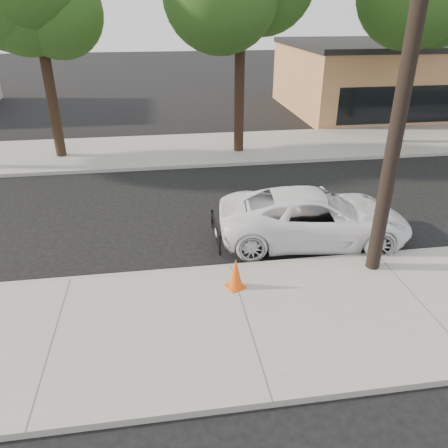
% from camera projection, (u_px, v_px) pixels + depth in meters
% --- Properties ---
extents(ground, '(120.00, 120.00, 0.00)m').
position_uv_depth(ground, '(219.00, 233.00, 13.21)').
color(ground, black).
rests_on(ground, ground).
extents(near_sidewalk, '(90.00, 4.40, 0.15)m').
position_uv_depth(near_sidewalk, '(247.00, 322.00, 9.37)').
color(near_sidewalk, gray).
rests_on(near_sidewalk, ground).
extents(far_sidewalk, '(90.00, 5.00, 0.15)m').
position_uv_depth(far_sidewalk, '(194.00, 149.00, 20.69)').
color(far_sidewalk, gray).
rests_on(far_sidewalk, ground).
extents(curb_near, '(90.00, 0.12, 0.16)m').
position_uv_depth(curb_near, '(231.00, 268.00, 11.31)').
color(curb_near, '#9E9B93').
rests_on(curb_near, ground).
extents(building_main, '(18.00, 10.00, 4.00)m').
position_uv_depth(building_main, '(427.00, 77.00, 28.59)').
color(building_main, '#B8854C').
rests_on(building_main, ground).
extents(utility_pole, '(1.40, 0.34, 9.00)m').
position_uv_depth(utility_pole, '(405.00, 83.00, 9.19)').
color(utility_pole, black).
rests_on(utility_pole, near_sidewalk).
extents(tree_b, '(4.34, 4.20, 8.45)m').
position_uv_depth(tree_b, '(40.00, 6.00, 16.80)').
color(tree_b, black).
rests_on(tree_b, far_sidewalk).
extents(tree_d, '(4.50, 4.35, 8.75)m').
position_uv_depth(tree_d, '(427.00, 0.00, 18.75)').
color(tree_d, black).
rests_on(tree_d, far_sidewalk).
extents(police_cruiser, '(5.66, 3.08, 1.51)m').
position_uv_depth(police_cruiser, '(314.00, 217.00, 12.49)').
color(police_cruiser, white).
rests_on(police_cruiser, ground).
extents(traffic_cone, '(0.52, 0.52, 0.77)m').
position_uv_depth(traffic_cone, '(236.00, 274.00, 10.25)').
color(traffic_cone, '#F1530C').
rests_on(traffic_cone, near_sidewalk).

